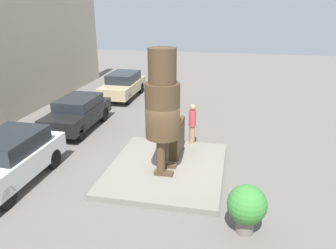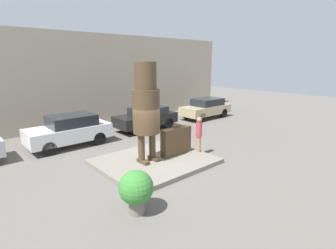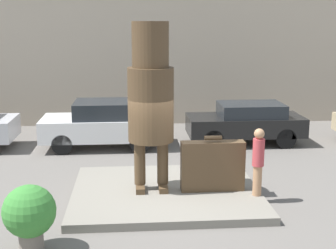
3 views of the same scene
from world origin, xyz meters
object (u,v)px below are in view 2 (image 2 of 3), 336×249
(parked_car_tan, at_px, (206,108))
(planter_pot, at_px, (136,189))
(parked_car_black, at_px, (146,117))
(giant_suitcase, at_px, (176,141))
(parked_car_white, at_px, (69,130))
(tourist, at_px, (199,133))
(statue_figure, at_px, (146,105))

(parked_car_tan, xyz_separation_m, planter_pot, (-11.69, -7.38, -0.04))
(parked_car_black, bearing_deg, giant_suitcase, 67.42)
(parked_car_white, xyz_separation_m, planter_pot, (-1.00, -7.56, -0.08))
(planter_pot, bearing_deg, giant_suitcase, 32.70)
(parked_car_black, xyz_separation_m, parked_car_tan, (5.60, -0.27, 0.02))
(tourist, height_order, parked_car_tan, tourist)
(parked_car_black, bearing_deg, parked_car_tan, 177.26)
(giant_suitcase, xyz_separation_m, tourist, (1.03, -0.45, 0.28))
(tourist, distance_m, parked_car_tan, 8.54)
(parked_car_black, height_order, planter_pot, parked_car_black)
(giant_suitcase, height_order, parked_car_white, parked_car_white)
(planter_pot, bearing_deg, tourist, 22.73)
(giant_suitcase, xyz_separation_m, parked_car_black, (2.12, 5.10, -0.02))
(parked_car_white, distance_m, parked_car_black, 5.08)
(tourist, distance_m, parked_car_black, 5.67)
(giant_suitcase, bearing_deg, parked_car_black, 67.42)
(giant_suitcase, relative_size, planter_pot, 1.18)
(statue_figure, distance_m, parked_car_black, 6.38)
(giant_suitcase, height_order, planter_pot, giant_suitcase)
(tourist, relative_size, parked_car_tan, 0.40)
(parked_car_white, distance_m, parked_car_tan, 10.68)
(parked_car_white, xyz_separation_m, parked_car_black, (5.08, 0.09, -0.06))
(statue_figure, xyz_separation_m, parked_car_tan, (9.24, 4.64, -1.80))
(giant_suitcase, distance_m, parked_car_white, 5.82)
(tourist, bearing_deg, parked_car_black, 78.85)
(statue_figure, relative_size, planter_pot, 3.11)
(giant_suitcase, xyz_separation_m, parked_car_white, (-2.96, 5.01, 0.04))
(parked_car_tan, bearing_deg, statue_figure, 26.67)
(giant_suitcase, height_order, parked_car_black, giant_suitcase)
(parked_car_tan, bearing_deg, parked_car_white, -0.96)
(tourist, bearing_deg, parked_car_tan, 38.29)
(statue_figure, height_order, planter_pot, statue_figure)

